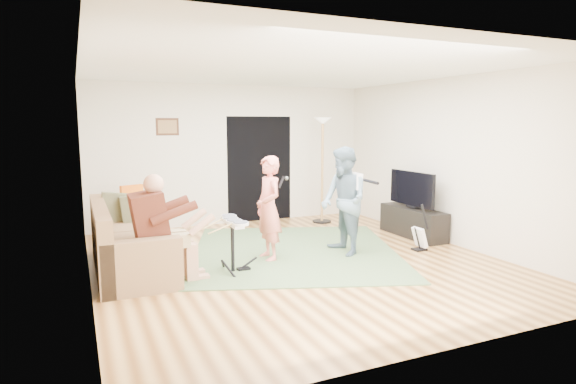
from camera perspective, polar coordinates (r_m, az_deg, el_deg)
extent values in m
plane|color=brown|center=(6.96, 1.16, -8.22)|extent=(6.00, 6.00, 0.00)
plane|color=white|center=(6.72, 1.22, 14.45)|extent=(6.00, 6.00, 0.00)
plane|color=brown|center=(6.26, -23.08, 3.73)|extent=(0.00, 2.05, 2.05)
plane|color=black|center=(9.70, -3.39, 2.73)|extent=(2.10, 0.00, 2.10)
cube|color=#3F2314|center=(9.18, -14.11, 7.51)|extent=(0.42, 0.03, 0.32)
cube|color=#4C6940|center=(7.46, 0.79, -7.03)|extent=(4.00, 4.19, 0.02)
cube|color=olive|center=(6.85, -17.93, -6.95)|extent=(0.91, 1.82, 0.45)
cube|color=olive|center=(6.77, -21.27, -5.28)|extent=(0.17, 2.25, 0.91)
cube|color=olive|center=(7.81, -18.77, -4.42)|extent=(0.91, 0.21, 0.64)
cube|color=olive|center=(5.85, -16.88, -8.50)|extent=(0.91, 0.21, 0.64)
cube|color=#572518|center=(6.10, -16.11, -3.00)|extent=(0.38, 0.49, 0.63)
sphere|color=tan|center=(6.05, -15.64, 0.92)|extent=(0.25, 0.25, 0.25)
cylinder|color=black|center=(6.43, -6.58, -6.45)|extent=(0.05, 0.05, 0.65)
cube|color=white|center=(6.36, -6.63, -3.68)|extent=(0.13, 0.65, 0.04)
imported|color=#EF7668|center=(6.91, -2.30, -1.94)|extent=(0.38, 0.56, 1.51)
imported|color=slate|center=(7.21, 6.63, -1.08)|extent=(0.64, 0.81, 1.62)
cube|color=black|center=(7.82, 15.28, -6.58)|extent=(0.20, 0.16, 0.03)
cube|color=white|center=(7.77, 15.33, -5.19)|extent=(0.16, 0.24, 0.31)
cylinder|color=black|center=(7.76, 15.89, -2.85)|extent=(0.16, 0.04, 0.41)
cylinder|color=black|center=(9.67, 4.02, -3.49)|extent=(0.37, 0.37, 0.03)
cylinder|color=tan|center=(9.52, 4.08, 2.34)|extent=(0.05, 0.05, 1.96)
cone|color=white|center=(9.47, 4.14, 8.40)|extent=(0.33, 0.33, 0.13)
cube|color=tan|center=(8.28, -17.33, -2.88)|extent=(0.52, 0.52, 0.04)
cube|color=orange|center=(8.41, -17.57, -0.54)|extent=(0.38, 0.21, 0.40)
cube|color=black|center=(8.69, 14.59, -3.49)|extent=(0.40, 1.40, 0.50)
cube|color=black|center=(8.56, 14.47, 0.42)|extent=(0.06, 1.12, 0.59)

